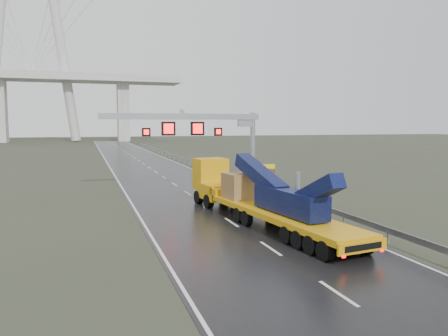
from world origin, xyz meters
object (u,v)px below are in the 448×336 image
object	(u,v)px
heavy_haul_truck	(249,194)
exit_sign_pair	(267,172)
sign_gantry	(205,129)
striped_barrier	(280,187)

from	to	relation	value
heavy_haul_truck	exit_sign_pair	bearing A→B (deg)	54.02
sign_gantry	exit_sign_pair	xyz separation A→B (m)	(5.31, -2.35, -3.87)
striped_barrier	exit_sign_pair	bearing A→B (deg)	84.98
sign_gantry	heavy_haul_truck	bearing A→B (deg)	-92.57
heavy_haul_truck	exit_sign_pair	size ratio (longest dim) A/B	7.24
sign_gantry	striped_barrier	xyz separation A→B (m)	(5.90, -3.99, -5.12)
heavy_haul_truck	striped_barrier	size ratio (longest dim) A/B	18.45
exit_sign_pair	striped_barrier	size ratio (longest dim) A/B	2.55
exit_sign_pair	striped_barrier	distance (m)	2.15
exit_sign_pair	heavy_haul_truck	bearing A→B (deg)	-106.92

